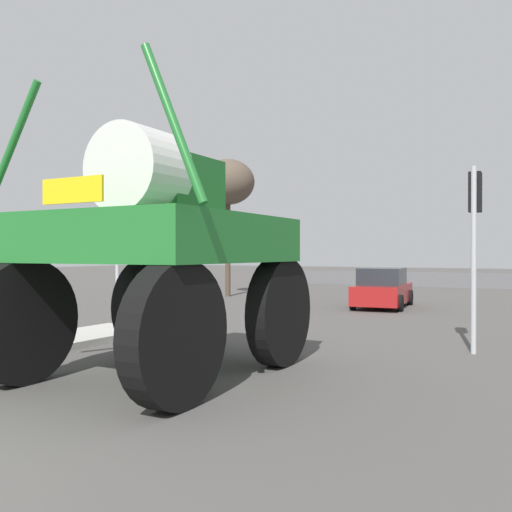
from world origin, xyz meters
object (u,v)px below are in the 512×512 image
Objects in this scene: traffic_signal_near_right at (475,217)px; bare_tree_left at (228,183)px; oversize_sprayer at (160,250)px; sedan_ahead at (383,289)px; traffic_signal_near_left at (121,232)px.

traffic_signal_near_right is 0.59× the size of bare_tree_left.
oversize_sprayer is 13.45m from sedan_ahead.
oversize_sprayer is at bearing -132.77° from traffic_signal_near_right.
traffic_signal_near_right is (4.38, -8.56, 2.12)m from sedan_ahead.
traffic_signal_near_left is at bearing 141.93° from sedan_ahead.
sedan_ahead is 0.64× the size of bare_tree_left.
oversize_sprayer reaches higher than traffic_signal_near_left.
traffic_signal_near_right is (9.75, -0.00, 0.14)m from traffic_signal_near_left.
bare_tree_left reaches higher than traffic_signal_near_left.
sedan_ahead is 1.10× the size of traffic_signal_near_right.
traffic_signal_near_left is at bearing 179.98° from traffic_signal_near_right.
oversize_sprayer reaches higher than traffic_signal_near_right.
traffic_signal_near_right is at bearing -43.54° from oversize_sprayer.
bare_tree_left is at bearing 140.31° from traffic_signal_near_right.
sedan_ahead is at bearing 117.09° from traffic_signal_near_right.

